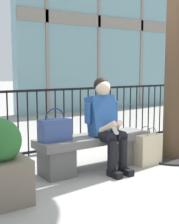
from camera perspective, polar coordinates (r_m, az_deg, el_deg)
ground_plane at (r=4.38m, az=0.74°, el=-9.92°), size 60.00×60.00×0.00m
stone_bench at (r=4.31m, az=0.75°, el=-6.48°), size 1.60×0.44×0.45m
seated_person_with_phone at (r=4.18m, az=2.87°, el=-1.60°), size 0.52×0.66×1.21m
handbag_on_bench at (r=3.93m, az=-6.14°, el=-3.09°), size 0.38×0.20×0.40m
shopping_bag at (r=4.57m, az=10.35°, el=-6.49°), size 0.37×0.18×0.53m
plaza_railing at (r=5.16m, az=-6.04°, el=-1.40°), size 7.54×0.04×1.02m
planter at (r=3.31m, az=-15.57°, el=-8.96°), size 0.51×0.51×0.85m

